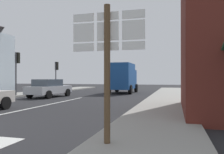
% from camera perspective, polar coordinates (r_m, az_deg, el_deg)
% --- Properties ---
extents(ground_plane, '(80.00, 80.00, 0.00)m').
position_cam_1_polar(ground_plane, '(16.74, -10.25, -5.64)').
color(ground_plane, '#232326').
extents(sidewalk_right, '(2.76, 44.00, 0.14)m').
position_cam_1_polar(sidewalk_right, '(13.12, 12.81, -6.83)').
color(sidewalk_right, gray).
rests_on(sidewalk_right, ground).
extents(lane_centre_stripe, '(0.16, 12.00, 0.01)m').
position_cam_1_polar(lane_centre_stripe, '(13.26, -17.82, -7.03)').
color(lane_centre_stripe, silver).
rests_on(lane_centre_stripe, ground).
extents(sedan_far, '(2.26, 4.34, 1.47)m').
position_cam_1_polar(sedan_far, '(19.53, -15.37, -2.63)').
color(sedan_far, '#B7BABF').
rests_on(sedan_far, ground).
extents(delivery_truck, '(2.48, 5.00, 3.05)m').
position_cam_1_polar(delivery_truck, '(23.94, 2.66, -0.07)').
color(delivery_truck, '#19478C').
rests_on(delivery_truck, ground).
extents(route_sign_post, '(1.66, 0.14, 3.20)m').
position_cam_1_polar(route_sign_post, '(5.10, -1.16, 4.56)').
color(route_sign_post, brown).
rests_on(route_sign_post, ground).
extents(traffic_light_near_left, '(0.30, 0.49, 3.71)m').
position_cam_1_polar(traffic_light_near_left, '(20.78, -22.51, 3.01)').
color(traffic_light_near_left, '#47474C').
rests_on(traffic_light_near_left, ground).
extents(traffic_light_far_left, '(0.30, 0.49, 3.37)m').
position_cam_1_polar(traffic_light_far_left, '(26.28, -13.63, 1.76)').
color(traffic_light_far_left, '#47474C').
rests_on(traffic_light_far_left, ground).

